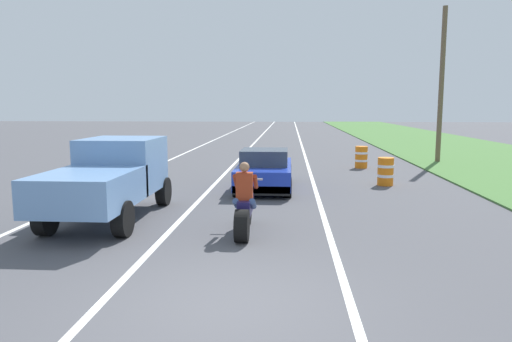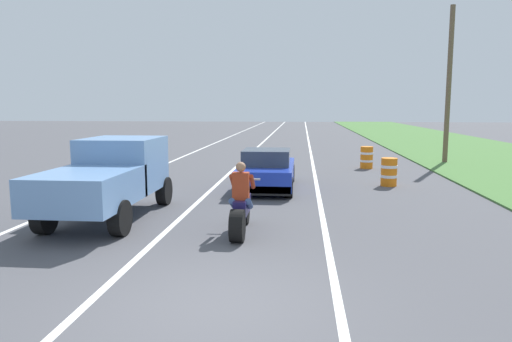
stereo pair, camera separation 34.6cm
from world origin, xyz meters
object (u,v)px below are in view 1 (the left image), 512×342
Objects in this scene: sports_car_blue at (265,170)px; construction_barrel_nearest at (385,171)px; pickup_truck_left_lane_light_blue at (110,175)px; construction_barrel_mid at (361,157)px; motorcycle_with_rider at (245,208)px.

construction_barrel_nearest is (4.29, 0.99, -0.13)m from sports_car_blue.
pickup_truck_left_lane_light_blue reaches higher than construction_barrel_nearest.
sports_car_blue is at bearing -125.56° from construction_barrel_mid.
motorcycle_with_rider is 8.21m from construction_barrel_nearest.
motorcycle_with_rider is 2.21× the size of construction_barrel_mid.
motorcycle_with_rider is at bearing -110.04° from construction_barrel_mid.
motorcycle_with_rider is 0.51× the size of sports_car_blue.
motorcycle_with_rider is at bearing -122.59° from construction_barrel_nearest.
construction_barrel_nearest is (7.91, 5.67, -0.60)m from pickup_truck_left_lane_light_blue.
pickup_truck_left_lane_light_blue reaches higher than construction_barrel_mid.
construction_barrel_mid is at bearing 53.47° from pickup_truck_left_lane_light_blue.
construction_barrel_mid is (4.27, 11.72, -0.09)m from motorcycle_with_rider.
construction_barrel_nearest is at bearing 35.66° from pickup_truck_left_lane_light_blue.
sports_car_blue is (0.14, 5.93, 0.04)m from motorcycle_with_rider.
pickup_truck_left_lane_light_blue is at bearing 160.40° from motorcycle_with_rider.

